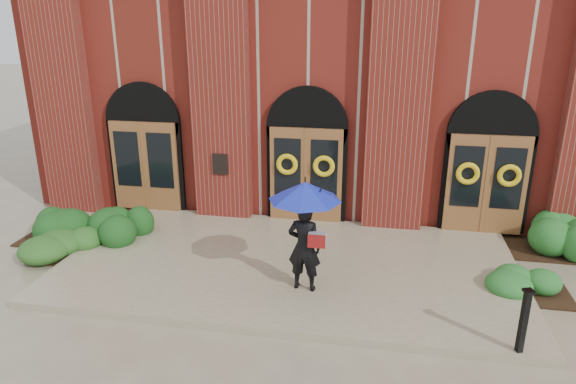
% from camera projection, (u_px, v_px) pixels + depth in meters
% --- Properties ---
extents(ground, '(90.00, 90.00, 0.00)m').
position_uv_depth(ground, '(287.00, 271.00, 11.36)').
color(ground, gray).
rests_on(ground, ground).
extents(landing, '(10.00, 5.30, 0.15)m').
position_uv_depth(landing, '(288.00, 265.00, 11.48)').
color(landing, tan).
rests_on(landing, ground).
extents(church_building, '(16.20, 12.53, 7.00)m').
position_uv_depth(church_building, '(332.00, 70.00, 18.39)').
color(church_building, maroon).
rests_on(church_building, ground).
extents(man_with_umbrella, '(1.55, 1.55, 2.25)m').
position_uv_depth(man_with_umbrella, '(305.00, 215.00, 9.82)').
color(man_with_umbrella, black).
rests_on(man_with_umbrella, landing).
extents(metal_post, '(0.19, 0.19, 1.14)m').
position_uv_depth(metal_post, '(524.00, 320.00, 8.19)').
color(metal_post, black).
rests_on(metal_post, landing).
extents(hedge_wall_left, '(3.08, 1.23, 0.79)m').
position_uv_depth(hedge_wall_left, '(87.00, 226.00, 12.79)').
color(hedge_wall_left, '#174517').
rests_on(hedge_wall_left, ground).
extents(hedge_wall_right, '(3.26, 1.31, 0.84)m').
position_uv_depth(hedge_wall_right, '(565.00, 235.00, 12.18)').
color(hedge_wall_right, '#226023').
rests_on(hedge_wall_right, ground).
extents(hedge_front_left, '(1.54, 1.32, 0.54)m').
position_uv_depth(hedge_front_left, '(76.00, 242.00, 12.15)').
color(hedge_front_left, '#27551D').
rests_on(hedge_front_left, ground).
extents(hedge_front_right, '(1.31, 1.13, 0.46)m').
position_uv_depth(hedge_front_right, '(533.00, 282.00, 10.41)').
color(hedge_front_right, '#236225').
rests_on(hedge_front_right, ground).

